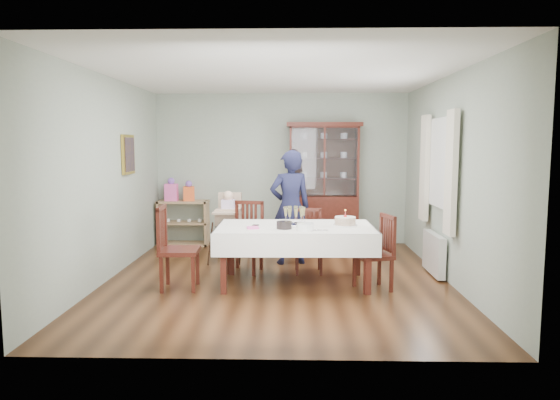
{
  "coord_description": "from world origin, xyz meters",
  "views": [
    {
      "loc": [
        0.21,
        -6.51,
        1.8
      ],
      "look_at": [
        0.03,
        0.2,
        1.05
      ],
      "focal_mm": 32.0,
      "sensor_mm": 36.0,
      "label": 1
    }
  ],
  "objects_px": {
    "chair_end_left": "(178,264)",
    "gift_bag_pink": "(171,191)",
    "chair_end_right": "(374,267)",
    "gift_bag_orange": "(189,192)",
    "woman": "(290,207)",
    "birthday_cake": "(345,222)",
    "china_cabinet": "(324,183)",
    "sideboard": "(184,223)",
    "chair_far_right": "(308,254)",
    "chair_far_left": "(246,251)",
    "champagne_tray": "(294,219)",
    "high_chair": "(229,234)",
    "dining_table": "(295,255)"
  },
  "relations": [
    {
      "from": "chair_end_right",
      "to": "gift_bag_orange",
      "type": "xyz_separation_m",
      "value": [
        -2.86,
        2.68,
        0.68
      ]
    },
    {
      "from": "china_cabinet",
      "to": "champagne_tray",
      "type": "bearing_deg",
      "value": -102.36
    },
    {
      "from": "champagne_tray",
      "to": "woman",
      "type": "bearing_deg",
      "value": 93.23
    },
    {
      "from": "sideboard",
      "to": "chair_far_right",
      "type": "distance_m",
      "value": 2.89
    },
    {
      "from": "chair_far_left",
      "to": "champagne_tray",
      "type": "distance_m",
      "value": 1.02
    },
    {
      "from": "sideboard",
      "to": "chair_end_right",
      "type": "height_order",
      "value": "chair_end_right"
    },
    {
      "from": "chair_far_left",
      "to": "champagne_tray",
      "type": "height_order",
      "value": "champagne_tray"
    },
    {
      "from": "chair_end_right",
      "to": "gift_bag_pink",
      "type": "distance_m",
      "value": 4.21
    },
    {
      "from": "dining_table",
      "to": "china_cabinet",
      "type": "relative_size",
      "value": 0.93
    },
    {
      "from": "china_cabinet",
      "to": "sideboard",
      "type": "xyz_separation_m",
      "value": [
        -2.5,
        0.02,
        -0.72
      ]
    },
    {
      "from": "chair_end_left",
      "to": "birthday_cake",
      "type": "height_order",
      "value": "chair_end_left"
    },
    {
      "from": "chair_end_right",
      "to": "high_chair",
      "type": "bearing_deg",
      "value": -140.9
    },
    {
      "from": "sideboard",
      "to": "high_chair",
      "type": "distance_m",
      "value": 1.6
    },
    {
      "from": "chair_far_left",
      "to": "champagne_tray",
      "type": "relative_size",
      "value": 2.54
    },
    {
      "from": "woman",
      "to": "gift_bag_orange",
      "type": "relative_size",
      "value": 4.76
    },
    {
      "from": "chair_far_right",
      "to": "chair_end_left",
      "type": "xyz_separation_m",
      "value": [
        -1.65,
        -0.83,
        0.05
      ]
    },
    {
      "from": "chair_far_right",
      "to": "china_cabinet",
      "type": "bearing_deg",
      "value": 78.99
    },
    {
      "from": "chair_end_left",
      "to": "chair_end_right",
      "type": "bearing_deg",
      "value": -92.13
    },
    {
      "from": "chair_far_right",
      "to": "gift_bag_pink",
      "type": "distance_m",
      "value": 3.12
    },
    {
      "from": "sideboard",
      "to": "chair_end_right",
      "type": "xyz_separation_m",
      "value": [
        2.97,
        -2.7,
        -0.12
      ]
    },
    {
      "from": "chair_end_left",
      "to": "chair_far_right",
      "type": "bearing_deg",
      "value": -66.18
    },
    {
      "from": "sideboard",
      "to": "chair_far_left",
      "type": "xyz_separation_m",
      "value": [
        1.29,
        -1.87,
        -0.11
      ]
    },
    {
      "from": "birthday_cake",
      "to": "gift_bag_orange",
      "type": "xyz_separation_m",
      "value": [
        -2.52,
        2.44,
        0.14
      ]
    },
    {
      "from": "woman",
      "to": "gift_bag_pink",
      "type": "height_order",
      "value": "woman"
    },
    {
      "from": "high_chair",
      "to": "birthday_cake",
      "type": "height_order",
      "value": "high_chair"
    },
    {
      "from": "chair_far_right",
      "to": "gift_bag_orange",
      "type": "relative_size",
      "value": 2.47
    },
    {
      "from": "dining_table",
      "to": "birthday_cake",
      "type": "relative_size",
      "value": 6.49
    },
    {
      "from": "china_cabinet",
      "to": "chair_far_right",
      "type": "xyz_separation_m",
      "value": [
        -0.32,
        -1.88,
        -0.86
      ]
    },
    {
      "from": "sideboard",
      "to": "chair_far_left",
      "type": "height_order",
      "value": "chair_far_left"
    },
    {
      "from": "chair_end_left",
      "to": "gift_bag_pink",
      "type": "bearing_deg",
      "value": 12.17
    },
    {
      "from": "chair_end_left",
      "to": "china_cabinet",
      "type": "bearing_deg",
      "value": -38.96
    },
    {
      "from": "china_cabinet",
      "to": "gift_bag_pink",
      "type": "distance_m",
      "value": 2.71
    },
    {
      "from": "china_cabinet",
      "to": "sideboard",
      "type": "bearing_deg",
      "value": 179.51
    },
    {
      "from": "chair_far_left",
      "to": "chair_end_left",
      "type": "height_order",
      "value": "chair_end_left"
    },
    {
      "from": "woman",
      "to": "birthday_cake",
      "type": "xyz_separation_m",
      "value": [
        0.71,
        -1.09,
        -0.04
      ]
    },
    {
      "from": "dining_table",
      "to": "chair_end_left",
      "type": "bearing_deg",
      "value": -170.44
    },
    {
      "from": "champagne_tray",
      "to": "gift_bag_pink",
      "type": "distance_m",
      "value": 3.23
    },
    {
      "from": "gift_bag_pink",
      "to": "chair_end_left",
      "type": "bearing_deg",
      "value": -74.91
    },
    {
      "from": "china_cabinet",
      "to": "chair_end_left",
      "type": "bearing_deg",
      "value": -126.05
    },
    {
      "from": "dining_table",
      "to": "chair_far_right",
      "type": "bearing_deg",
      "value": 72.02
    },
    {
      "from": "birthday_cake",
      "to": "chair_end_right",
      "type": "bearing_deg",
      "value": -34.57
    },
    {
      "from": "dining_table",
      "to": "woman",
      "type": "height_order",
      "value": "woman"
    },
    {
      "from": "chair_end_right",
      "to": "gift_bag_orange",
      "type": "relative_size",
      "value": 2.59
    },
    {
      "from": "dining_table",
      "to": "gift_bag_orange",
      "type": "height_order",
      "value": "gift_bag_orange"
    },
    {
      "from": "dining_table",
      "to": "high_chair",
      "type": "xyz_separation_m",
      "value": [
        -1.02,
        1.22,
        0.04
      ]
    },
    {
      "from": "chair_far_left",
      "to": "sideboard",
      "type": "bearing_deg",
      "value": 137.53
    },
    {
      "from": "champagne_tray",
      "to": "birthday_cake",
      "type": "xyz_separation_m",
      "value": [
        0.65,
        -0.06,
        -0.02
      ]
    },
    {
      "from": "gift_bag_pink",
      "to": "high_chair",
      "type": "bearing_deg",
      "value": -46.68
    },
    {
      "from": "woman",
      "to": "high_chair",
      "type": "relative_size",
      "value": 1.57
    },
    {
      "from": "chair_far_left",
      "to": "chair_end_right",
      "type": "height_order",
      "value": "chair_far_left"
    }
  ]
}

